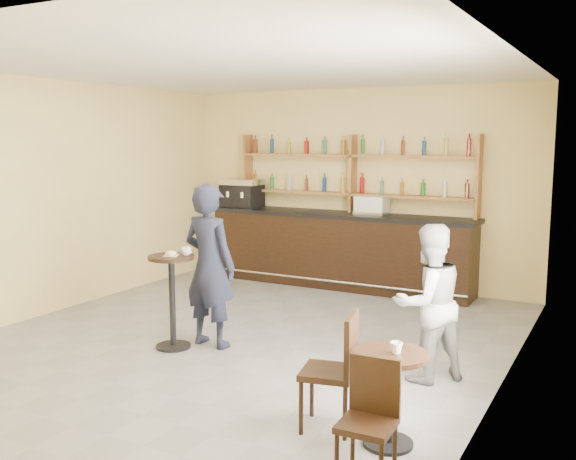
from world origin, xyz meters
The scene contains 22 objects.
floor centered at (0.00, 0.00, 0.00)m, with size 7.00×7.00×0.00m, color slate.
ceiling centered at (0.00, 0.00, 3.20)m, with size 7.00×7.00×0.00m, color white.
wall_back centered at (0.00, 3.50, 1.60)m, with size 7.00×7.00×0.00m, color #F2D889.
wall_left centered at (-3.00, 0.00, 1.60)m, with size 7.00×7.00×0.00m, color #F2D889.
wall_right centered at (3.00, 0.00, 1.60)m, with size 7.00×7.00×0.00m, color #F2D889.
window_pane centered at (2.99, -1.20, 1.70)m, with size 2.00×2.00×0.00m, color white.
window_frame centered at (2.99, -1.20, 1.70)m, with size 0.04×1.70×2.10m, color black, non-canonical shape.
shelf_unit centered at (0.00, 3.37, 1.81)m, with size 4.00×0.26×1.40m, color brown, non-canonical shape.
liquor_bottles centered at (0.00, 3.37, 1.98)m, with size 3.68×0.10×1.00m, color #8C5919, non-canonical shape.
bar_counter centered at (-0.14, 3.15, 0.61)m, with size 4.47×0.87×1.21m, color black, non-canonical shape.
espresso_machine centered at (-1.98, 3.15, 1.45)m, with size 0.68×0.44×0.48m, color black, non-canonical shape.
pastry_case centered at (0.43, 3.15, 1.36)m, with size 0.49×0.39×0.29m, color silver, non-canonical shape.
pedestal_table centered at (-0.55, -0.60, 0.54)m, with size 0.53×0.53×1.08m, color black, non-canonical shape.
napkin centered at (-0.55, -0.60, 1.08)m, with size 0.16×0.16×0.00m, color white.
donut centered at (-0.54, -0.61, 1.11)m, with size 0.13×0.13×0.05m, color #E2A252.
cup_pedestal centered at (-0.41, -0.50, 1.13)m, with size 0.12×0.12×0.10m, color white.
man_main centered at (-0.22, -0.32, 0.95)m, with size 0.69×0.45×1.89m, color black.
cafe_table centered at (2.44, -1.68, 0.38)m, with size 0.60×0.60×0.76m, color black, non-canonical shape.
cup_cafe centered at (2.49, -1.68, 0.81)m, with size 0.10×0.10×0.09m, color white.
chair_west centered at (1.89, -1.63, 0.50)m, with size 0.43×0.43×0.99m, color black, non-canonical shape.
chair_south centered at (2.49, -2.28, 0.43)m, with size 0.37×0.37×0.87m, color black, non-canonical shape.
patron_second centered at (2.31, -0.18, 0.79)m, with size 0.77×0.60×1.58m, color gray.
Camera 1 is at (4.02, -6.26, 2.41)m, focal length 40.00 mm.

